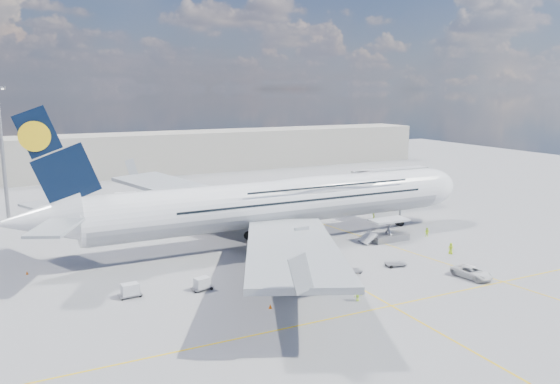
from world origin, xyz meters
name	(u,v)px	position (x,y,z in m)	size (l,w,h in m)	color
ground	(308,259)	(0.00, 0.00, 0.00)	(300.00, 300.00, 0.00)	gray
taxi_line_main	(308,259)	(0.00, 0.00, 0.01)	(0.25, 220.00, 0.01)	#E3B80B
taxi_line_cross	(391,306)	(0.00, -20.00, 0.01)	(120.00, 0.25, 0.01)	#E3B80B
taxi_line_diag	(350,233)	(14.00, 10.00, 0.01)	(0.25, 100.00, 0.01)	#E3B80B
airliner	(280,202)	(0.26, 10.00, 6.87)	(77.26, 79.15, 23.71)	white
jet_bridge	(386,179)	(29.81, 20.94, 6.85)	(18.80, 12.10, 8.50)	#B7B7BC
cargo_loader	(388,233)	(16.82, 2.89, 1.25)	(8.53, 3.20, 3.67)	silver
light_mast	(3,153)	(-40.00, 45.00, 13.21)	(3.00, 0.70, 25.50)	gray
terminal	(154,153)	(0.00, 95.00, 6.00)	(180.00, 16.00, 12.00)	#B2AD9E
tree_line	(226,142)	(40.00, 140.00, 4.00)	(160.00, 6.00, 8.00)	#193814
dolly_row_a	(202,283)	(-18.24, -5.33, 0.88)	(2.83, 1.96, 1.63)	gray
dolly_row_b	(261,286)	(-11.46, -8.21, 0.34)	(3.31, 2.40, 0.44)	gray
dolly_row_c	(271,255)	(-5.67, 0.93, 1.09)	(3.45, 2.25, 2.02)	gray
dolly_back	(130,290)	(-26.90, -3.75, 0.93)	(2.82, 1.63, 1.73)	gray
dolly_nose_far	(396,264)	(9.59, -8.52, 0.33)	(3.17, 2.21, 0.42)	gray
dolly_nose_near	(351,271)	(2.08, -8.41, 0.32)	(2.86, 1.58, 0.41)	gray
baggage_tug	(318,275)	(-3.30, -8.62, 0.73)	(2.71, 1.35, 1.66)	white
catering_truck_inner	(179,221)	(-12.82, 24.18, 1.93)	(7.43, 5.17, 4.09)	gray
catering_truck_outer	(129,202)	(-17.26, 45.64, 1.73)	(6.48, 3.06, 3.74)	gray
service_van	(472,272)	(15.63, -17.07, 0.78)	(2.58, 5.60, 1.56)	silver
crew_nose	(374,218)	(22.38, 14.44, 0.91)	(0.66, 0.44, 1.82)	#BFF419
crew_loader	(427,232)	(24.25, 1.63, 0.83)	(0.81, 0.63, 1.67)	#CCF71A
crew_wing	(284,265)	(-5.86, -3.66, 0.99)	(1.16, 0.48, 1.98)	#9BDE17
crew_van	(451,248)	(20.82, -7.64, 0.90)	(0.88, 0.57, 1.80)	#CBFD1A
crew_tug	(358,294)	(-2.69, -17.02, 0.85)	(1.09, 0.63, 1.69)	#A9E618
cone_nose	(400,220)	(26.94, 12.38, 0.30)	(0.49, 0.49, 0.63)	orange
cone_wing_left_inner	(206,219)	(-5.74, 30.48, 0.24)	(0.40, 0.40, 0.51)	orange
cone_wing_left_outer	(170,225)	(-13.26, 28.60, 0.30)	(0.48, 0.48, 0.61)	orange
cone_wing_right_inner	(257,292)	(-12.67, -9.71, 0.24)	(0.39, 0.39, 0.50)	orange
cone_wing_right_outer	(270,306)	(-13.05, -14.43, 0.26)	(0.42, 0.42, 0.54)	orange
cone_tail	(27,273)	(-37.91, 10.99, 0.24)	(0.39, 0.39, 0.49)	orange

